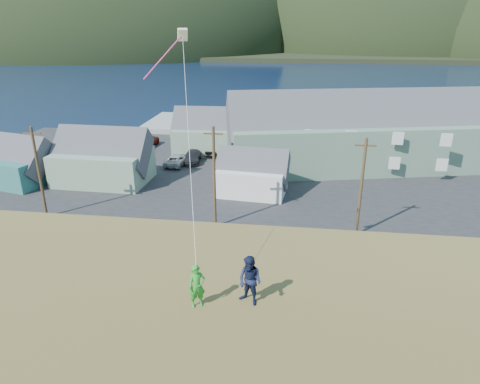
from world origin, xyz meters
name	(u,v)px	position (x,y,z in m)	size (l,w,h in m)	color
ground	(215,235)	(0.00, 0.00, 0.00)	(900.00, 900.00, 0.00)	#0A1638
grass_strip	(210,246)	(0.00, -2.00, 0.05)	(110.00, 8.00, 0.10)	#4C3D19
waterfront_lot	(241,170)	(0.00, 17.00, 0.06)	(72.00, 36.00, 0.12)	#28282B
wharf	(224,124)	(-6.00, 40.00, 0.45)	(26.00, 14.00, 0.90)	gray
far_shore	(292,45)	(0.00, 330.00, 1.00)	(900.00, 320.00, 2.00)	black
far_hills	(343,47)	(35.59, 279.38, 2.00)	(760.00, 265.00, 143.00)	black
lodge	(363,132)	(14.27, 20.25, 4.38)	(33.49, 16.29, 11.36)	gray
shed_teal	(14,162)	(-24.16, 9.75, 2.43)	(9.36, 7.50, 6.49)	#2E676B
shed_palegreen_near	(102,158)	(-14.54, 11.08, 2.80)	(10.42, 6.79, 7.44)	gray
shed_white	(252,173)	(2.07, 9.76, 2.24)	(7.71, 5.50, 5.79)	white
shed_palegreen_far	(214,132)	(-4.59, 24.36, 2.85)	(11.29, 6.70, 7.47)	slate
utility_poles	(200,180)	(-1.50, 1.50, 4.34)	(27.75, 0.24, 8.78)	#47331E
parked_cars	(170,152)	(-10.00, 21.12, 0.82)	(26.85, 13.33, 1.54)	black
kite_flyer_green	(197,286)	(3.12, -19.07, 8.01)	(0.59, 0.39, 1.62)	green
kite_flyer_navy	(250,281)	(4.92, -18.67, 8.12)	(0.90, 0.70, 1.84)	#161D3E
kite_rig	(180,41)	(0.63, -10.52, 15.69)	(1.86, 4.75, 11.69)	beige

